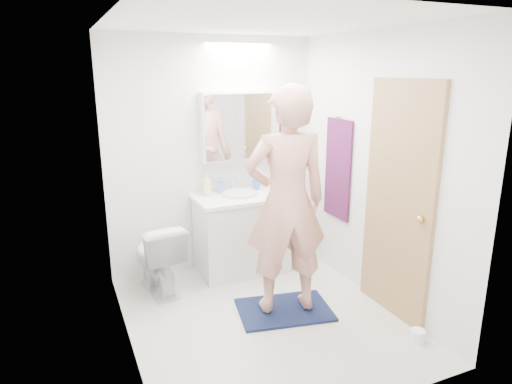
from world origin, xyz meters
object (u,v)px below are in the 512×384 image
vanity_cabinet (241,235)px  soap_bottle_b (221,185)px  toothbrush_cup (256,185)px  soap_bottle_a (207,184)px  medicine_cabinet (242,126)px  toilet (157,257)px  toilet_paper_roll (417,336)px  person (286,202)px

vanity_cabinet → soap_bottle_b: (-0.15, 0.18, 0.51)m
soap_bottle_b → toothbrush_cup: 0.39m
soap_bottle_a → soap_bottle_b: 0.17m
medicine_cabinet → soap_bottle_a: 0.70m
medicine_cabinet → soap_bottle_a: medicine_cabinet is taller
medicine_cabinet → soap_bottle_b: medicine_cabinet is taller
toilet → soap_bottle_a: 0.88m
toilet → soap_bottle_b: (0.76, 0.30, 0.56)m
soap_bottle_b → toothbrush_cup: size_ratio=1.61×
toilet_paper_roll → soap_bottle_b: bearing=114.7°
soap_bottle_b → toothbrush_cup: bearing=-2.9°
medicine_cabinet → soap_bottle_a: size_ratio=3.76×
toilet → soap_bottle_b: 0.99m
soap_bottle_a → toilet_paper_roll: (1.07, -1.94, -0.89)m
toilet_paper_roll → toilet: bearing=134.8°
vanity_cabinet → soap_bottle_a: size_ratio=3.85×
vanity_cabinet → toothbrush_cup: (0.24, 0.16, 0.48)m
toothbrush_cup → soap_bottle_b: bearing=177.1°
toilet_paper_roll → person: bearing=131.6°
vanity_cabinet → soap_bottle_b: 0.56m
vanity_cabinet → soap_bottle_b: bearing=129.3°
vanity_cabinet → toilet: (-0.91, -0.12, -0.04)m
vanity_cabinet → medicine_cabinet: medicine_cabinet is taller
medicine_cabinet → soap_bottle_b: size_ratio=5.34×
medicine_cabinet → soap_bottle_b: bearing=-173.1°
toilet → toilet_paper_roll: bearing=128.1°
soap_bottle_b → vanity_cabinet: bearing=-50.7°
medicine_cabinet → toilet: bearing=-162.1°
toilet → soap_bottle_b: soap_bottle_b is taller
toothbrush_cup → toilet: bearing=-166.6°
vanity_cabinet → toilet: bearing=-172.8°
toilet → vanity_cabinet: bearing=-179.5°
vanity_cabinet → toothbrush_cup: 0.56m
toilet → toothbrush_cup: bearing=-173.3°
toothbrush_cup → toilet_paper_roll: toothbrush_cup is taller
medicine_cabinet → toilet: (-1.01, -0.33, -1.15)m
toilet → medicine_cabinet: bearing=-168.9°
toothbrush_cup → toilet_paper_roll: bearing=-75.2°
toilet → person: person is taller
medicine_cabinet → soap_bottle_a: bearing=-171.8°
person → toilet_paper_roll: 1.47m
person → soap_bottle_b: 1.15m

